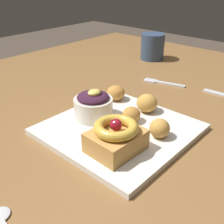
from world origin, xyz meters
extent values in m
cube|color=brown|center=(0.00, 0.00, 0.71)|extent=(1.52, 1.02, 0.04)
cylinder|color=brown|center=(0.67, 0.42, 0.34)|extent=(0.07, 0.07, 0.69)
cube|color=white|center=(0.01, -0.16, 0.74)|extent=(0.28, 0.28, 0.01)
cube|color=#C68E47|center=(-0.06, -0.21, 0.76)|extent=(0.10, 0.08, 0.04)
torus|color=gold|center=(-0.06, -0.21, 0.79)|extent=(0.08, 0.08, 0.02)
sphere|color=maroon|center=(-0.06, -0.21, 0.80)|extent=(0.02, 0.02, 0.02)
cylinder|color=silver|center=(0.00, -0.09, 0.76)|extent=(0.09, 0.09, 0.05)
ellipsoid|color=#38192D|center=(0.00, -0.09, 0.79)|extent=(0.07, 0.07, 0.02)
ellipsoid|color=#EAD666|center=(0.00, -0.10, 0.80)|extent=(0.03, 0.03, 0.01)
ellipsoid|color=gold|center=(0.03, -0.24, 0.76)|extent=(0.04, 0.04, 0.04)
ellipsoid|color=gold|center=(0.10, -0.16, 0.76)|extent=(0.05, 0.05, 0.04)
ellipsoid|color=#BC7F38|center=(0.10, -0.07, 0.76)|extent=(0.05, 0.05, 0.04)
ellipsoid|color=#BC7F38|center=(0.04, -0.17, 0.76)|extent=(0.04, 0.04, 0.03)
cube|color=silver|center=(0.31, -0.10, 0.73)|extent=(0.03, 0.09, 0.00)
cube|color=silver|center=(0.29, -0.04, 0.73)|extent=(0.03, 0.04, 0.00)
cylinder|color=#334766|center=(0.49, 0.09, 0.78)|extent=(0.09, 0.09, 0.09)
camera|label=1|loc=(-0.38, -0.49, 1.04)|focal=44.38mm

